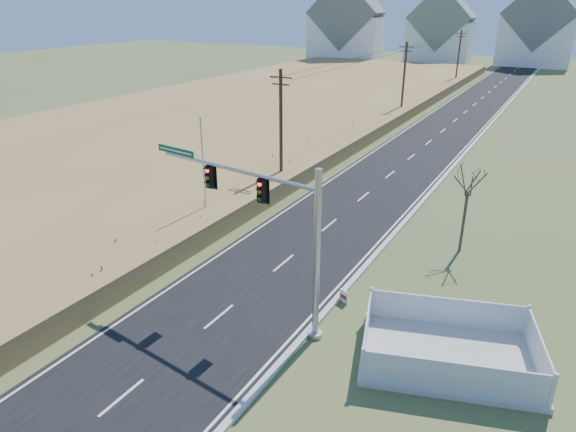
% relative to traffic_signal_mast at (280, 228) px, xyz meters
% --- Properties ---
extents(ground, '(260.00, 260.00, 0.00)m').
position_rel_traffic_signal_mast_xyz_m(ground, '(-2.62, 0.85, -4.66)').
color(ground, '#44572A').
rests_on(ground, ground).
extents(road, '(8.00, 180.00, 0.06)m').
position_rel_traffic_signal_mast_xyz_m(road, '(-2.62, 50.85, -4.63)').
color(road, black).
rests_on(road, ground).
extents(curb, '(0.30, 180.00, 0.18)m').
position_rel_traffic_signal_mast_xyz_m(curb, '(1.53, 50.85, -4.57)').
color(curb, '#B2AFA8').
rests_on(curb, ground).
extents(reed_marsh, '(38.00, 110.00, 1.30)m').
position_rel_traffic_signal_mast_xyz_m(reed_marsh, '(-26.62, 40.85, -4.01)').
color(reed_marsh, olive).
rests_on(reed_marsh, ground).
extents(utility_pole_near, '(1.80, 0.26, 9.00)m').
position_rel_traffic_signal_mast_xyz_m(utility_pole_near, '(-9.12, 15.85, 0.03)').
color(utility_pole_near, '#422D1E').
rests_on(utility_pole_near, ground).
extents(utility_pole_mid, '(1.80, 0.26, 9.00)m').
position_rel_traffic_signal_mast_xyz_m(utility_pole_mid, '(-9.12, 45.85, 0.03)').
color(utility_pole_mid, '#422D1E').
rests_on(utility_pole_mid, ground).
extents(utility_pole_far, '(1.80, 0.26, 9.00)m').
position_rel_traffic_signal_mast_xyz_m(utility_pole_far, '(-9.12, 75.85, 0.03)').
color(utility_pole_far, '#422D1E').
rests_on(utility_pole_far, ground).
extents(condo_nw, '(17.69, 13.38, 19.05)m').
position_rel_traffic_signal_mast_xyz_m(condo_nw, '(-40.62, 100.85, 3.05)').
color(condo_nw, white).
rests_on(condo_nw, ground).
extents(condo_nnw, '(14.93, 11.17, 17.03)m').
position_rel_traffic_signal_mast_xyz_m(condo_nnw, '(-20.62, 108.85, 2.28)').
color(condo_nnw, white).
rests_on(condo_nnw, ground).
extents(condo_n, '(15.27, 10.20, 18.54)m').
position_rel_traffic_signal_mast_xyz_m(condo_n, '(-0.62, 112.85, 2.95)').
color(condo_n, white).
rests_on(condo_n, ground).
extents(traffic_signal_mast, '(9.54, 1.56, 7.65)m').
position_rel_traffic_signal_mast_xyz_m(traffic_signal_mast, '(0.00, 0.00, 0.00)').
color(traffic_signal_mast, '#9EA0A5').
rests_on(traffic_signal_mast, ground).
extents(fence_enclosure, '(8.00, 6.54, 1.59)m').
position_rel_traffic_signal_mast_xyz_m(fence_enclosure, '(7.31, 0.96, -4.35)').
color(fence_enclosure, '#B7B5AD').
rests_on(fence_enclosure, ground).
extents(open_sign, '(0.50, 0.24, 0.65)m').
position_rel_traffic_signal_mast_xyz_m(open_sign, '(1.88, 2.85, -4.31)').
color(open_sign, white).
rests_on(open_sign, ground).
extents(flagpole, '(0.32, 0.32, 7.06)m').
position_rel_traffic_signal_mast_xyz_m(flagpole, '(-9.62, 7.05, -1.84)').
color(flagpole, '#B7B5AD').
rests_on(flagpole, ground).
extents(bare_tree, '(2.06, 2.06, 5.45)m').
position_rel_traffic_signal_mast_xyz_m(bare_tree, '(5.56, 11.34, -0.27)').
color(bare_tree, '#4C3F33').
rests_on(bare_tree, ground).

